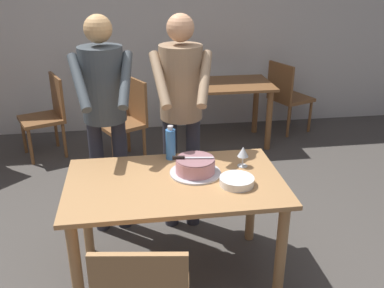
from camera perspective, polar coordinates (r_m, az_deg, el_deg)
name	(u,v)px	position (r m, az deg, el deg)	size (l,w,h in m)	color
ground_plane	(176,274)	(3.21, -2.07, -16.74)	(14.00, 14.00, 0.00)	#4C4742
back_wall	(148,22)	(5.52, -5.89, 15.67)	(10.00, 0.12, 2.70)	silver
main_dining_table	(175,197)	(2.85, -2.25, -7.02)	(1.40, 0.84, 0.75)	tan
cake_on_platter	(195,167)	(2.86, 0.43, -2.99)	(0.34, 0.34, 0.11)	silver
cake_knife	(184,158)	(2.83, -1.02, -1.83)	(0.27, 0.06, 0.02)	silver
plate_stack	(237,181)	(2.75, 5.93, -4.89)	(0.22, 0.22, 0.05)	white
wine_glass_near	(243,152)	(2.96, 6.76, -1.12)	(0.08, 0.08, 0.14)	silver
water_bottle	(171,144)	(3.05, -2.85, 0.04)	(0.07, 0.07, 0.25)	#387AC6
person_cutting_cake	(181,102)	(3.26, -1.44, 5.55)	(0.47, 0.56, 1.72)	#2D2D38
person_standing_beside	(104,104)	(3.27, -11.52, 5.16)	(0.47, 0.56, 1.72)	#2D2D38
background_table	(228,97)	(5.12, 4.80, 6.26)	(1.00, 0.70, 0.74)	brown
background_chair_0	(48,113)	(5.06, -18.53, 3.90)	(0.57, 0.57, 0.90)	brown
background_chair_1	(287,95)	(5.61, 12.41, 6.40)	(0.57, 0.57, 0.90)	brown
background_chair_2	(126,117)	(4.72, -8.66, 3.48)	(0.59, 0.59, 0.90)	brown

